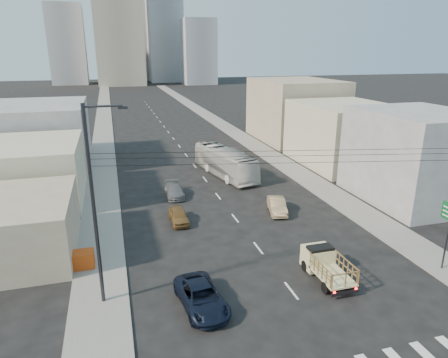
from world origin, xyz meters
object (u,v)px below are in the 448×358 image
navy_pickup (201,297)px  sedan_brown (179,216)px  city_bus (225,162)px  sedan_tan (277,206)px  flatbed_pickup (326,263)px  sedan_grey (174,191)px  streetlamp_left (95,203)px  crate_stack (81,260)px

navy_pickup → sedan_brown: navy_pickup is taller
city_bus → sedan_tan: 12.84m
flatbed_pickup → sedan_brown: bearing=124.0°
sedan_grey → navy_pickup: bearing=-92.6°
flatbed_pickup → sedan_brown: size_ratio=1.18×
navy_pickup → streetlamp_left: streetlamp_left is taller
flatbed_pickup → navy_pickup: 8.74m
navy_pickup → sedan_grey: navy_pickup is taller
city_bus → navy_pickup: bearing=-120.2°
city_bus → crate_stack: 24.26m
sedan_brown → sedan_tan: bearing=-1.4°
sedan_tan → crate_stack: 18.15m
city_bus → sedan_grey: bearing=-152.4°
sedan_brown → streetlamp_left: bearing=-120.8°
sedan_grey → streetlamp_left: (-7.01, -17.25, 5.81)m
city_bus → streetlamp_left: streetlamp_left is taller
flatbed_pickup → navy_pickup: size_ratio=0.88×
city_bus → crate_stack: (-15.72, -18.45, -0.98)m
sedan_brown → streetlamp_left: (-6.29, -10.50, 5.80)m
flatbed_pickup → streetlamp_left: size_ratio=0.37×
flatbed_pickup → city_bus: city_bus is taller
city_bus → sedan_grey: size_ratio=2.78×
navy_pickup → city_bus: bearing=65.1°
streetlamp_left → flatbed_pickup: bearing=-4.9°
streetlamp_left → crate_stack: streetlamp_left is taller
sedan_grey → flatbed_pickup: bearing=-66.9°
flatbed_pickup → sedan_grey: 19.83m
city_bus → sedan_brown: size_ratio=3.20×
flatbed_pickup → sedan_grey: bearing=111.3°
streetlamp_left → sedan_grey: bearing=67.9°
navy_pickup → sedan_grey: 19.40m
flatbed_pickup → sedan_brown: (-7.91, 11.73, -0.46)m
crate_stack → streetlamp_left: bearing=-70.4°
flatbed_pickup → city_bus: bearing=90.2°
flatbed_pickup → city_bus: size_ratio=0.37×
city_bus → crate_stack: city_bus is taller
navy_pickup → sedan_brown: size_ratio=1.34×
sedan_brown → navy_pickup: bearing=-93.4°
flatbed_pickup → crate_stack: bearing=160.0°
sedan_tan → sedan_grey: 11.09m
city_bus → streetlamp_left: size_ratio=1.00×
city_bus → streetlamp_left: bearing=-132.8°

